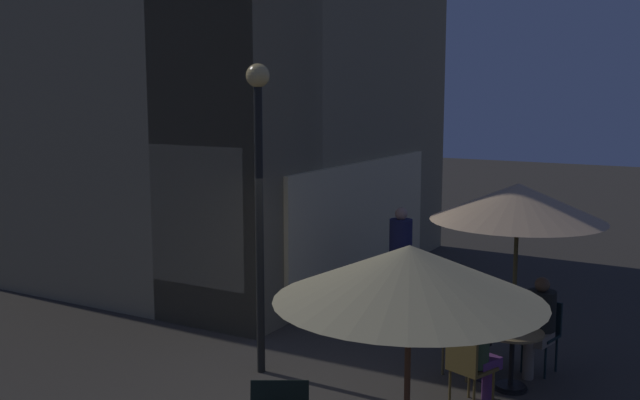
{
  "coord_description": "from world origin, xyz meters",
  "views": [
    {
      "loc": [
        -7.0,
        -4.32,
        3.59
      ],
      "look_at": [
        1.57,
        0.54,
        2.12
      ],
      "focal_mm": 41.88,
      "sensor_mm": 36.0,
      "label": 1
    }
  ],
  "objects_px": {
    "cafe_table_0": "(512,347)",
    "cafe_chair_2": "(467,361)",
    "patron_seated_0": "(539,319)",
    "patron_seated_1": "(467,322)",
    "street_lamp_near_corner": "(259,170)",
    "patron_seated_2": "(475,345)",
    "patron_standing_3": "(400,260)",
    "patio_umbrella_0": "(518,203)",
    "patio_umbrella_1": "(409,274)",
    "cafe_chair_1": "(457,330)",
    "cafe_chair_0": "(543,329)"
  },
  "relations": [
    {
      "from": "patron_standing_3",
      "to": "cafe_table_0",
      "type": "bearing_deg",
      "value": 10.9
    },
    {
      "from": "cafe_table_0",
      "to": "cafe_chair_0",
      "type": "xyz_separation_m",
      "value": [
        0.81,
        -0.18,
        0.02
      ]
    },
    {
      "from": "cafe_chair_1",
      "to": "cafe_table_0",
      "type": "bearing_deg",
      "value": -0.0
    },
    {
      "from": "patron_seated_0",
      "to": "patron_seated_2",
      "type": "distance_m",
      "value": 1.4
    },
    {
      "from": "street_lamp_near_corner",
      "to": "patio_umbrella_1",
      "type": "xyz_separation_m",
      "value": [
        -2.29,
        -2.97,
        -0.44
      ]
    },
    {
      "from": "cafe_table_0",
      "to": "patron_seated_2",
      "type": "xyz_separation_m",
      "value": [
        -0.66,
        0.24,
        0.18
      ]
    },
    {
      "from": "cafe_chair_1",
      "to": "patron_standing_3",
      "type": "relative_size",
      "value": 0.54
    },
    {
      "from": "cafe_table_0",
      "to": "cafe_chair_2",
      "type": "xyz_separation_m",
      "value": [
        -0.8,
        0.29,
        0.03
      ]
    },
    {
      "from": "cafe_chair_2",
      "to": "patron_seated_2",
      "type": "xyz_separation_m",
      "value": [
        0.14,
        -0.05,
        0.15
      ]
    },
    {
      "from": "cafe_table_0",
      "to": "patron_seated_0",
      "type": "bearing_deg",
      "value": -12.25
    },
    {
      "from": "patron_seated_0",
      "to": "patron_standing_3",
      "type": "bearing_deg",
      "value": -109.31
    },
    {
      "from": "cafe_chair_1",
      "to": "patron_standing_3",
      "type": "distance_m",
      "value": 2.7
    },
    {
      "from": "cafe_table_0",
      "to": "patio_umbrella_0",
      "type": "xyz_separation_m",
      "value": [
        0.0,
        0.0,
        1.74
      ]
    },
    {
      "from": "cafe_chair_2",
      "to": "patron_seated_2",
      "type": "bearing_deg",
      "value": -0.0
    },
    {
      "from": "cafe_chair_2",
      "to": "patron_seated_2",
      "type": "relative_size",
      "value": 0.76
    },
    {
      "from": "patron_seated_1",
      "to": "patron_standing_3",
      "type": "xyz_separation_m",
      "value": [
        2.13,
        1.83,
        0.15
      ]
    },
    {
      "from": "patron_seated_0",
      "to": "patron_standing_3",
      "type": "distance_m",
      "value": 3.05
    },
    {
      "from": "street_lamp_near_corner",
      "to": "patron_seated_1",
      "type": "relative_size",
      "value": 3.1
    },
    {
      "from": "patio_umbrella_0",
      "to": "patron_seated_2",
      "type": "height_order",
      "value": "patio_umbrella_0"
    },
    {
      "from": "patron_standing_3",
      "to": "patio_umbrella_0",
      "type": "bearing_deg",
      "value": 10.9
    },
    {
      "from": "patron_standing_3",
      "to": "patron_seated_2",
      "type": "bearing_deg",
      "value": 0.71
    },
    {
      "from": "cafe_chair_2",
      "to": "patron_seated_0",
      "type": "height_order",
      "value": "patron_seated_0"
    },
    {
      "from": "cafe_chair_1",
      "to": "cafe_chair_2",
      "type": "relative_size",
      "value": 0.96
    },
    {
      "from": "street_lamp_near_corner",
      "to": "cafe_table_0",
      "type": "bearing_deg",
      "value": -70.86
    },
    {
      "from": "patron_seated_1",
      "to": "patron_standing_3",
      "type": "distance_m",
      "value": 2.81
    },
    {
      "from": "cafe_table_0",
      "to": "patron_seated_2",
      "type": "height_order",
      "value": "patron_seated_2"
    },
    {
      "from": "cafe_chair_2",
      "to": "patron_standing_3",
      "type": "bearing_deg",
      "value": 55.23
    },
    {
      "from": "cafe_chair_2",
      "to": "patron_seated_0",
      "type": "bearing_deg",
      "value": 3.62
    },
    {
      "from": "patron_seated_2",
      "to": "cafe_chair_2",
      "type": "bearing_deg",
      "value": 180.0
    },
    {
      "from": "cafe_table_0",
      "to": "cafe_chair_1",
      "type": "height_order",
      "value": "cafe_chair_1"
    },
    {
      "from": "patio_umbrella_0",
      "to": "patio_umbrella_1",
      "type": "bearing_deg",
      "value": -179.38
    },
    {
      "from": "patron_seated_2",
      "to": "patron_standing_3",
      "type": "distance_m",
      "value": 3.67
    },
    {
      "from": "cafe_chair_0",
      "to": "patron_seated_2",
      "type": "bearing_deg",
      "value": -3.67
    },
    {
      "from": "patio_umbrella_0",
      "to": "patron_seated_1",
      "type": "xyz_separation_m",
      "value": [
        0.15,
        0.61,
        -1.57
      ]
    },
    {
      "from": "cafe_chair_1",
      "to": "patron_seated_0",
      "type": "xyz_separation_m",
      "value": [
        0.5,
        -0.9,
        0.14
      ]
    },
    {
      "from": "patio_umbrella_0",
      "to": "patron_standing_3",
      "type": "height_order",
      "value": "patio_umbrella_0"
    },
    {
      "from": "patio_umbrella_1",
      "to": "patron_seated_2",
      "type": "relative_size",
      "value": 1.9
    },
    {
      "from": "patio_umbrella_0",
      "to": "patron_seated_0",
      "type": "distance_m",
      "value": 1.71
    },
    {
      "from": "cafe_chair_0",
      "to": "patron_seated_2",
      "type": "xyz_separation_m",
      "value": [
        -1.47,
        0.42,
        0.16
      ]
    },
    {
      "from": "street_lamp_near_corner",
      "to": "patron_seated_0",
      "type": "relative_size",
      "value": 3.12
    },
    {
      "from": "patio_umbrella_1",
      "to": "patron_standing_3",
      "type": "xyz_separation_m",
      "value": [
        5.58,
        2.48,
        -1.3
      ]
    },
    {
      "from": "patron_seated_0",
      "to": "patron_standing_3",
      "type": "relative_size",
      "value": 0.73
    },
    {
      "from": "cafe_chair_2",
      "to": "patron_standing_3",
      "type": "relative_size",
      "value": 0.56
    },
    {
      "from": "cafe_chair_0",
      "to": "patron_seated_2",
      "type": "height_order",
      "value": "patron_seated_2"
    },
    {
      "from": "patron_seated_2",
      "to": "cafe_chair_0",
      "type": "bearing_deg",
      "value": 4.35
    },
    {
      "from": "cafe_chair_2",
      "to": "patron_seated_1",
      "type": "height_order",
      "value": "patron_seated_1"
    },
    {
      "from": "patio_umbrella_0",
      "to": "patron_standing_3",
      "type": "xyz_separation_m",
      "value": [
        2.28,
        2.44,
        -1.42
      ]
    },
    {
      "from": "street_lamp_near_corner",
      "to": "patio_umbrella_1",
      "type": "relative_size",
      "value": 1.63
    },
    {
      "from": "patron_seated_0",
      "to": "patron_seated_2",
      "type": "height_order",
      "value": "patron_seated_2"
    },
    {
      "from": "cafe_table_0",
      "to": "patron_seated_2",
      "type": "relative_size",
      "value": 0.59
    }
  ]
}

